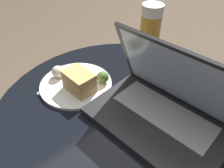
% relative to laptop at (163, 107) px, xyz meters
% --- Properties ---
extents(table, '(0.72, 0.72, 0.58)m').
position_rel_laptop_xyz_m(table, '(-0.09, -0.04, -0.19)').
color(table, '#9E9EA3').
rests_on(table, ground_plane).
extents(napkin, '(0.21, 0.18, 0.00)m').
position_rel_laptop_xyz_m(napkin, '(-0.25, -0.09, -0.04)').
color(napkin, '#B7332D').
rests_on(napkin, table).
extents(laptop, '(0.35, 0.23, 0.22)m').
position_rel_laptop_xyz_m(laptop, '(0.00, 0.00, 0.00)').
color(laptop, '#232326').
rests_on(laptop, table).
extents(beer_glass, '(0.06, 0.06, 0.23)m').
position_rel_laptop_xyz_m(beer_glass, '(-0.16, 0.13, 0.07)').
color(beer_glass, gold).
rests_on(beer_glass, table).
extents(snack_plate, '(0.22, 0.22, 0.07)m').
position_rel_laptop_xyz_m(snack_plate, '(-0.25, -0.08, -0.03)').
color(snack_plate, silver).
rests_on(snack_plate, table).
extents(fork, '(0.13, 0.15, 0.00)m').
position_rel_laptop_xyz_m(fork, '(-0.24, -0.11, -0.04)').
color(fork, '#B2B2B7').
rests_on(fork, table).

